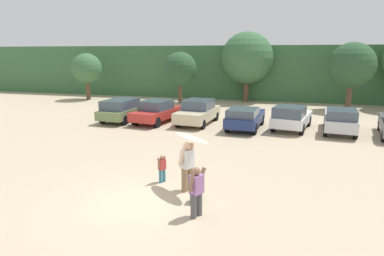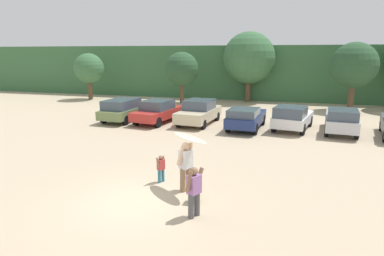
{
  "view_description": "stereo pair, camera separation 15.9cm",
  "coord_description": "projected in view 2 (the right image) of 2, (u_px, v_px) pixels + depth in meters",
  "views": [
    {
      "loc": [
        4.41,
        -9.27,
        4.69
      ],
      "look_at": [
        0.02,
        6.14,
        1.12
      ],
      "focal_mm": 31.71,
      "sensor_mm": 36.0,
      "label": 1
    },
    {
      "loc": [
        4.56,
        -9.23,
        4.69
      ],
      "look_at": [
        0.02,
        6.14,
        1.12
      ],
      "focal_mm": 31.71,
      "sensor_mm": 36.0,
      "label": 2
    }
  ],
  "objects": [
    {
      "name": "tree_far_right",
      "position": [
        354.0,
        66.0,
        27.18
      ],
      "size": [
        3.68,
        3.68,
        5.55
      ],
      "color": "brown",
      "rests_on": "ground_plane"
    },
    {
      "name": "tree_center",
      "position": [
        89.0,
        69.0,
        34.18
      ],
      "size": [
        2.99,
        2.99,
        4.65
      ],
      "color": "brown",
      "rests_on": "ground_plane"
    },
    {
      "name": "parked_car_white",
      "position": [
        292.0,
        117.0,
        20.84
      ],
      "size": [
        2.58,
        4.35,
        1.56
      ],
      "rotation": [
        0.0,
        0.0,
        1.38
      ],
      "color": "white",
      "rests_on": "ground_plane"
    },
    {
      "name": "parked_car_red",
      "position": [
        158.0,
        111.0,
        23.13
      ],
      "size": [
        2.48,
        4.61,
        1.55
      ],
      "rotation": [
        0.0,
        0.0,
        1.42
      ],
      "color": "#B72D28",
      "rests_on": "ground_plane"
    },
    {
      "name": "ground_plane",
      "position": [
        137.0,
        201.0,
        10.92
      ],
      "size": [
        120.0,
        120.0,
        0.0
      ],
      "primitive_type": "plane",
      "color": "tan"
    },
    {
      "name": "hillside_ridge",
      "position": [
        252.0,
        70.0,
        39.09
      ],
      "size": [
        108.0,
        12.0,
        5.4
      ],
      "primitive_type": "cube",
      "color": "#38663D",
      "rests_on": "ground_plane"
    },
    {
      "name": "parked_car_navy",
      "position": [
        246.0,
        117.0,
        21.07
      ],
      "size": [
        2.1,
        4.55,
        1.41
      ],
      "rotation": [
        0.0,
        0.0,
        1.51
      ],
      "color": "navy",
      "rests_on": "ground_plane"
    },
    {
      "name": "tree_center_left",
      "position": [
        182.0,
        69.0,
        31.6
      ],
      "size": [
        3.15,
        3.15,
        4.78
      ],
      "color": "brown",
      "rests_on": "ground_plane"
    },
    {
      "name": "parked_car_silver",
      "position": [
        342.0,
        120.0,
        20.04
      ],
      "size": [
        2.14,
        4.63,
        1.54
      ],
      "rotation": [
        0.0,
        0.0,
        1.48
      ],
      "color": "silver",
      "rests_on": "ground_plane"
    },
    {
      "name": "person_child",
      "position": [
        161.0,
        167.0,
        12.45
      ],
      "size": [
        0.28,
        0.43,
        1.03
      ],
      "rotation": [
        0.0,
        0.0,
        2.69
      ],
      "color": "teal",
      "rests_on": "ground_plane"
    },
    {
      "name": "backpack_dropped",
      "position": [
        193.0,
        196.0,
        10.82
      ],
      "size": [
        0.24,
        0.34,
        0.45
      ],
      "color": "#2D4C33",
      "rests_on": "ground_plane"
    },
    {
      "name": "person_companion",
      "position": [
        194.0,
        189.0,
        9.74
      ],
      "size": [
        0.44,
        0.72,
        1.52
      ],
      "rotation": [
        0.0,
        0.0,
        2.69
      ],
      "color": "#4C4C51",
      "rests_on": "ground_plane"
    },
    {
      "name": "person_adult",
      "position": [
        186.0,
        164.0,
        11.61
      ],
      "size": [
        0.48,
        0.72,
        1.73
      ],
      "rotation": [
        0.0,
        0.0,
        2.69
      ],
      "color": "#8C6B4C",
      "rests_on": "ground_plane"
    },
    {
      "name": "parked_car_olive_green",
      "position": [
        124.0,
        109.0,
        23.77
      ],
      "size": [
        2.08,
        4.69,
        1.56
      ],
      "rotation": [
        0.0,
        0.0,
        1.52
      ],
      "color": "#6B7F4C",
      "rests_on": "ground_plane"
    },
    {
      "name": "surfboard_cream",
      "position": [
        190.0,
        138.0,
        11.47
      ],
      "size": [
        1.81,
        1.69,
        0.11
      ],
      "rotation": [
        0.0,
        0.0,
        2.42
      ],
      "color": "beige"
    },
    {
      "name": "tree_ridge_back",
      "position": [
        249.0,
        58.0,
        32.36
      ],
      "size": [
        4.95,
        4.95,
        6.67
      ],
      "color": "brown",
      "rests_on": "ground_plane"
    },
    {
      "name": "parked_car_champagne",
      "position": [
        199.0,
        112.0,
        22.76
      ],
      "size": [
        2.23,
        4.64,
        1.61
      ],
      "rotation": [
        0.0,
        0.0,
        1.49
      ],
      "color": "beige",
      "rests_on": "ground_plane"
    }
  ]
}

